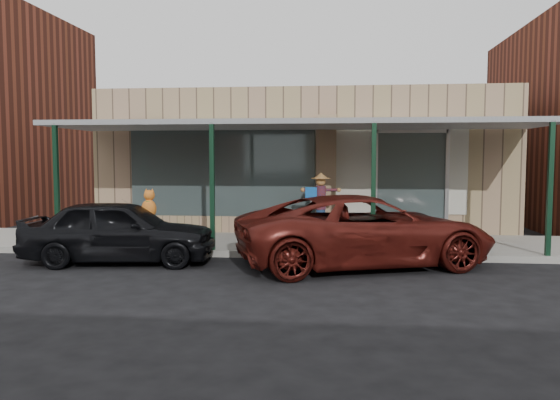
# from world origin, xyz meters

# --- Properties ---
(ground) EXTENTS (120.00, 120.00, 0.00)m
(ground) POSITION_xyz_m (0.00, 0.00, 0.00)
(ground) COLOR black
(ground) RESTS_ON ground
(sidewalk) EXTENTS (40.00, 3.20, 0.15)m
(sidewalk) POSITION_xyz_m (0.00, 3.60, 0.07)
(sidewalk) COLOR gray
(sidewalk) RESTS_ON ground
(storefront) EXTENTS (12.00, 6.25, 4.20)m
(storefront) POSITION_xyz_m (-0.00, 8.16, 2.09)
(storefront) COLOR #97755C
(storefront) RESTS_ON ground
(awning) EXTENTS (12.00, 3.00, 3.04)m
(awning) POSITION_xyz_m (0.00, 3.56, 3.01)
(awning) COLOR slate
(awning) RESTS_ON ground
(block_buildings_near) EXTENTS (61.00, 8.00, 8.00)m
(block_buildings_near) POSITION_xyz_m (2.01, 9.20, 3.77)
(block_buildings_near) COLOR maroon
(block_buildings_near) RESTS_ON ground
(barrel_scarecrow) EXTENTS (1.03, 0.77, 1.70)m
(barrel_scarecrow) POSITION_xyz_m (0.59, 4.00, 0.73)
(barrel_scarecrow) COLOR #4B2D1E
(barrel_scarecrow) RESTS_ON sidewalk
(barrel_pumpkin) EXTENTS (0.61, 0.61, 0.66)m
(barrel_pumpkin) POSITION_xyz_m (-4.63, 2.88, 0.38)
(barrel_pumpkin) COLOR #4B2D1E
(barrel_pumpkin) RESTS_ON sidewalk
(handicap_sign) EXTENTS (0.28, 0.12, 1.40)m
(handicap_sign) POSITION_xyz_m (0.40, 2.84, 1.05)
(handicap_sign) COLOR gray
(handicap_sign) RESTS_ON sidewalk
(parked_sedan) EXTENTS (4.18, 2.15, 1.54)m
(parked_sedan) POSITION_xyz_m (-3.58, 1.17, 0.69)
(parked_sedan) COLOR black
(parked_sedan) RESTS_ON ground
(car_maroon) EXTENTS (5.82, 4.05, 1.48)m
(car_maroon) POSITION_xyz_m (1.59, 1.39, 0.74)
(car_maroon) COLOR #511510
(car_maroon) RESTS_ON ground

